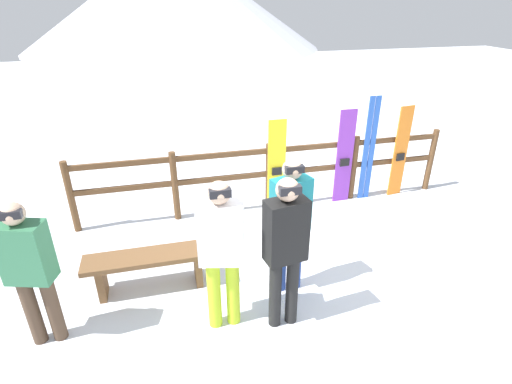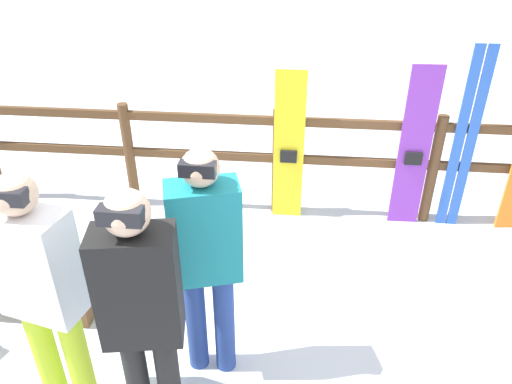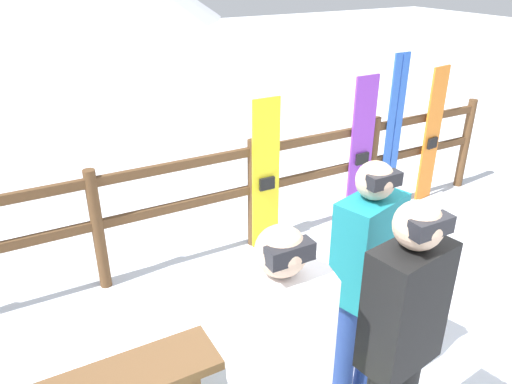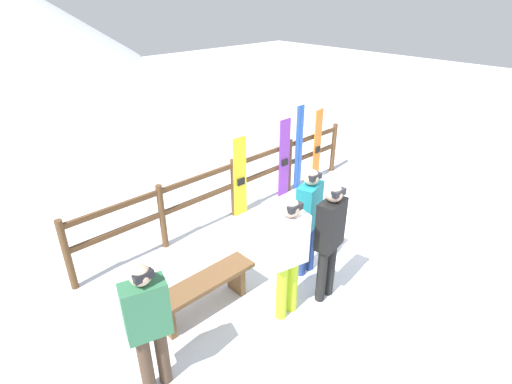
{
  "view_description": "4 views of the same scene",
  "coord_description": "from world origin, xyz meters",
  "px_view_note": "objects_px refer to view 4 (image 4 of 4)",
  "views": [
    {
      "loc": [
        -1.58,
        -3.51,
        3.14
      ],
      "look_at": [
        -0.44,
        1.04,
        0.79
      ],
      "focal_mm": 28.0,
      "sensor_mm": 36.0,
      "label": 1
    },
    {
      "loc": [
        0.22,
        -2.25,
        2.77
      ],
      "look_at": [
        -0.11,
        1.05,
        0.78
      ],
      "focal_mm": 35.0,
      "sensor_mm": 36.0,
      "label": 2
    },
    {
      "loc": [
        -2.03,
        -1.78,
        2.61
      ],
      "look_at": [
        -0.38,
        1.24,
        0.97
      ],
      "focal_mm": 35.0,
      "sensor_mm": 36.0,
      "label": 3
    },
    {
      "loc": [
        -4.05,
        -2.88,
        3.72
      ],
      "look_at": [
        -0.43,
        0.96,
        1.01
      ],
      "focal_mm": 28.0,
      "sensor_mm": 36.0,
      "label": 4
    }
  ],
  "objects_px": {
    "person_teal": "(309,215)",
    "snowboard_purple": "(284,159)",
    "snowboard_yellow": "(240,178)",
    "ski_pair_blue": "(299,149)",
    "person_plaid_green": "(148,321)",
    "bench": "(203,288)",
    "person_white": "(289,251)",
    "snowboard_orange": "(317,146)",
    "person_black": "(330,235)"
  },
  "relations": [
    {
      "from": "person_black",
      "to": "snowboard_orange",
      "type": "xyz_separation_m",
      "value": [
        2.78,
        2.42,
        -0.22
      ]
    },
    {
      "from": "snowboard_purple",
      "to": "person_plaid_green",
      "type": "bearing_deg",
      "value": -153.25
    },
    {
      "from": "person_teal",
      "to": "snowboard_orange",
      "type": "relative_size",
      "value": 1.05
    },
    {
      "from": "bench",
      "to": "person_white",
      "type": "xyz_separation_m",
      "value": [
        0.74,
        -0.75,
        0.6
      ]
    },
    {
      "from": "snowboard_purple",
      "to": "snowboard_orange",
      "type": "xyz_separation_m",
      "value": [
        1.01,
        -0.0,
        -0.0
      ]
    },
    {
      "from": "person_black",
      "to": "ski_pair_blue",
      "type": "relative_size",
      "value": 0.96
    },
    {
      "from": "snowboard_orange",
      "to": "bench",
      "type": "bearing_deg",
      "value": -159.63
    },
    {
      "from": "person_white",
      "to": "ski_pair_blue",
      "type": "relative_size",
      "value": 0.95
    },
    {
      "from": "snowboard_yellow",
      "to": "snowboard_orange",
      "type": "xyz_separation_m",
      "value": [
        2.14,
        0.0,
        0.03
      ]
    },
    {
      "from": "person_plaid_green",
      "to": "snowboard_orange",
      "type": "bearing_deg",
      "value": 22.05
    },
    {
      "from": "person_plaid_green",
      "to": "ski_pair_blue",
      "type": "height_order",
      "value": "ski_pair_blue"
    },
    {
      "from": "bench",
      "to": "snowboard_purple",
      "type": "relative_size",
      "value": 0.93
    },
    {
      "from": "person_white",
      "to": "person_plaid_green",
      "type": "relative_size",
      "value": 1.06
    },
    {
      "from": "bench",
      "to": "snowboard_yellow",
      "type": "height_order",
      "value": "snowboard_yellow"
    },
    {
      "from": "person_teal",
      "to": "ski_pair_blue",
      "type": "height_order",
      "value": "ski_pair_blue"
    },
    {
      "from": "person_teal",
      "to": "person_black",
      "type": "relative_size",
      "value": 0.97
    },
    {
      "from": "snowboard_orange",
      "to": "person_black",
      "type": "bearing_deg",
      "value": -138.97
    },
    {
      "from": "person_plaid_green",
      "to": "snowboard_orange",
      "type": "distance_m",
      "value": 5.53
    },
    {
      "from": "person_teal",
      "to": "snowboard_orange",
      "type": "distance_m",
      "value": 3.19
    },
    {
      "from": "person_teal",
      "to": "person_black",
      "type": "bearing_deg",
      "value": -113.07
    },
    {
      "from": "person_plaid_green",
      "to": "snowboard_purple",
      "type": "relative_size",
      "value": 1.0
    },
    {
      "from": "snowboard_purple",
      "to": "snowboard_orange",
      "type": "relative_size",
      "value": 1.01
    },
    {
      "from": "person_black",
      "to": "ski_pair_blue",
      "type": "height_order",
      "value": "ski_pair_blue"
    },
    {
      "from": "person_black",
      "to": "person_teal",
      "type": "bearing_deg",
      "value": 66.93
    },
    {
      "from": "snowboard_orange",
      "to": "snowboard_purple",
      "type": "bearing_deg",
      "value": 180.0
    },
    {
      "from": "snowboard_yellow",
      "to": "snowboard_purple",
      "type": "height_order",
      "value": "snowboard_purple"
    },
    {
      "from": "person_white",
      "to": "snowboard_purple",
      "type": "height_order",
      "value": "person_white"
    },
    {
      "from": "ski_pair_blue",
      "to": "person_teal",
      "type": "bearing_deg",
      "value": -136.09
    },
    {
      "from": "bench",
      "to": "person_plaid_green",
      "type": "xyz_separation_m",
      "value": [
        -1.01,
        -0.55,
        0.54
      ]
    },
    {
      "from": "bench",
      "to": "person_white",
      "type": "distance_m",
      "value": 1.21
    },
    {
      "from": "snowboard_yellow",
      "to": "snowboard_orange",
      "type": "bearing_deg",
      "value": 0.0
    },
    {
      "from": "person_white",
      "to": "person_plaid_green",
      "type": "distance_m",
      "value": 1.76
    },
    {
      "from": "person_teal",
      "to": "person_black",
      "type": "xyz_separation_m",
      "value": [
        -0.22,
        -0.52,
        0.04
      ]
    },
    {
      "from": "snowboard_purple",
      "to": "ski_pair_blue",
      "type": "xyz_separation_m",
      "value": [
        0.42,
        0.0,
        0.09
      ]
    },
    {
      "from": "person_teal",
      "to": "snowboard_purple",
      "type": "distance_m",
      "value": 2.45
    },
    {
      "from": "person_plaid_green",
      "to": "person_white",
      "type": "bearing_deg",
      "value": -6.62
    },
    {
      "from": "snowboard_orange",
      "to": "person_white",
      "type": "bearing_deg",
      "value": -146.0
    },
    {
      "from": "bench",
      "to": "person_white",
      "type": "bearing_deg",
      "value": -45.61
    },
    {
      "from": "person_teal",
      "to": "ski_pair_blue",
      "type": "bearing_deg",
      "value": 43.91
    },
    {
      "from": "snowboard_yellow",
      "to": "snowboard_orange",
      "type": "relative_size",
      "value": 0.96
    },
    {
      "from": "person_teal",
      "to": "person_plaid_green",
      "type": "relative_size",
      "value": 1.05
    },
    {
      "from": "bench",
      "to": "person_teal",
      "type": "xyz_separation_m",
      "value": [
        1.56,
        -0.37,
        0.59
      ]
    },
    {
      "from": "person_white",
      "to": "snowboard_orange",
      "type": "height_order",
      "value": "person_white"
    },
    {
      "from": "bench",
      "to": "snowboard_orange",
      "type": "bearing_deg",
      "value": 20.37
    },
    {
      "from": "person_plaid_green",
      "to": "person_black",
      "type": "bearing_deg",
      "value": -8.35
    },
    {
      "from": "person_white",
      "to": "snowboard_purple",
      "type": "distance_m",
      "value": 3.29
    },
    {
      "from": "person_white",
      "to": "person_black",
      "type": "distance_m",
      "value": 0.61
    },
    {
      "from": "person_teal",
      "to": "person_plaid_green",
      "type": "distance_m",
      "value": 2.57
    },
    {
      "from": "snowboard_yellow",
      "to": "ski_pair_blue",
      "type": "xyz_separation_m",
      "value": [
        1.56,
        0.0,
        0.13
      ]
    },
    {
      "from": "person_white",
      "to": "person_black",
      "type": "bearing_deg",
      "value": -13.32
    }
  ]
}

